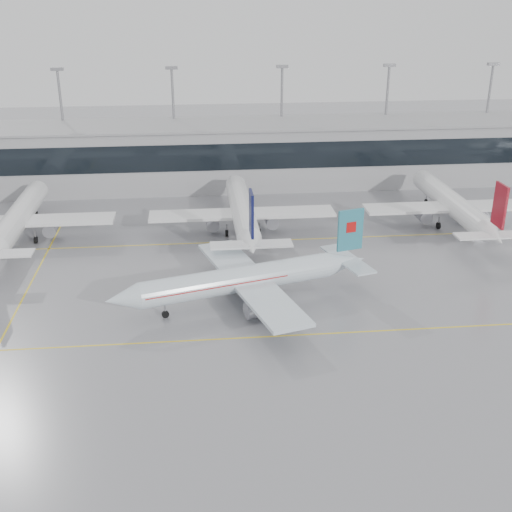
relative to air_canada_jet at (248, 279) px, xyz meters
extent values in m
plane|color=gray|center=(1.35, -8.77, -3.34)|extent=(320.00, 320.00, 0.00)
cube|color=yellow|center=(1.35, -8.77, -3.33)|extent=(120.00, 0.25, 0.01)
cube|color=yellow|center=(1.35, 21.23, -3.33)|extent=(120.00, 0.25, 0.01)
cube|color=yellow|center=(-28.65, 6.23, -3.33)|extent=(0.25, 60.00, 0.01)
cube|color=#959599|center=(1.35, 53.23, 2.66)|extent=(180.00, 15.00, 12.00)
cube|color=black|center=(1.35, 45.68, 4.16)|extent=(180.00, 0.20, 5.00)
cube|color=gray|center=(1.35, 53.23, 8.86)|extent=(182.00, 16.00, 0.40)
cylinder|color=gray|center=(-31.65, 59.23, 7.66)|extent=(0.50, 0.50, 22.00)
cube|color=gray|center=(-31.65, 59.23, 18.96)|extent=(2.40, 1.00, 0.60)
cylinder|color=gray|center=(-9.65, 59.23, 7.66)|extent=(0.50, 0.50, 22.00)
cube|color=gray|center=(-9.65, 59.23, 18.96)|extent=(2.40, 1.00, 0.60)
cylinder|color=gray|center=(12.35, 59.23, 7.66)|extent=(0.50, 0.50, 22.00)
cube|color=gray|center=(12.35, 59.23, 18.96)|extent=(2.40, 1.00, 0.60)
cylinder|color=gray|center=(34.35, 59.23, 7.66)|extent=(0.50, 0.50, 22.00)
cube|color=gray|center=(34.35, 59.23, 18.96)|extent=(2.40, 1.00, 0.60)
cylinder|color=gray|center=(56.35, 59.23, 7.66)|extent=(0.50, 0.50, 22.00)
cube|color=gray|center=(56.35, 59.23, 18.96)|extent=(2.40, 1.00, 0.60)
cylinder|color=silver|center=(-1.26, -0.36, 0.10)|extent=(24.70, 10.00, 3.25)
cone|color=silver|center=(-15.08, -4.36, 0.10)|extent=(4.74, 4.23, 3.25)
cone|color=silver|center=(13.34, 3.85, 0.10)|extent=(6.28, 4.68, 3.25)
cube|color=silver|center=(0.19, 0.05, -0.30)|extent=(12.25, 27.17, 0.45)
cube|color=silver|center=(13.53, 3.91, 0.40)|extent=(5.55, 10.69, 0.25)
cube|color=teal|center=(13.72, 3.96, 4.50)|extent=(3.56, 1.34, 5.54)
cylinder|color=gray|center=(1.04, -4.70, -1.80)|extent=(4.04, 3.02, 2.10)
cylinder|color=gray|center=(-1.63, 4.53, -1.80)|extent=(4.04, 3.02, 2.10)
cylinder|color=gray|center=(-10.27, -2.97, -2.20)|extent=(0.20, 0.20, 1.37)
cylinder|color=black|center=(-10.27, -2.97, -2.89)|extent=(0.95, 0.54, 0.90)
cylinder|color=gray|center=(1.87, -2.17, -2.10)|extent=(0.24, 0.24, 1.37)
cylinder|color=black|center=(1.87, -2.17, -2.79)|extent=(1.18, 0.74, 1.10)
cylinder|color=gray|center=(0.43, 2.83, -2.10)|extent=(0.24, 0.24, 1.37)
cylinder|color=black|center=(0.43, 2.83, -2.79)|extent=(1.18, 0.74, 1.10)
cube|color=#B70F0F|center=(13.72, 3.96, 4.93)|extent=(1.47, 0.82, 1.40)
cube|color=#B70F0F|center=(-4.14, -1.20, 0.30)|extent=(18.20, 8.15, 0.12)
cylinder|color=white|center=(-33.65, 26.23, 0.46)|extent=(3.59, 27.36, 3.59)
cone|color=white|center=(-33.65, 41.91, 0.46)|extent=(3.59, 4.00, 3.59)
cube|color=white|center=(-33.65, 24.73, 0.06)|extent=(29.64, 5.00, 0.45)
cylinder|color=gray|center=(-28.85, 25.23, -1.44)|extent=(2.10, 3.60, 2.10)
cylinder|color=gray|center=(-33.65, 36.91, -2.11)|extent=(0.20, 0.20, 1.56)
cylinder|color=black|center=(-33.65, 36.91, -2.89)|extent=(0.30, 0.90, 0.90)
cylinder|color=gray|center=(-36.25, 23.73, -2.01)|extent=(0.24, 0.24, 1.56)
cylinder|color=black|center=(-36.25, 23.73, -2.79)|extent=(0.45, 1.10, 1.10)
cylinder|color=gray|center=(-31.05, 23.73, -2.01)|extent=(0.24, 0.24, 1.56)
cylinder|color=black|center=(-31.05, 23.73, -2.79)|extent=(0.45, 1.10, 1.10)
cylinder|color=white|center=(1.35, 26.23, 0.46)|extent=(3.59, 27.36, 3.59)
cone|color=white|center=(1.35, 41.91, 0.46)|extent=(3.59, 4.00, 3.59)
cone|color=white|center=(1.35, 9.75, 0.46)|extent=(3.59, 5.60, 3.59)
cube|color=white|center=(1.35, 24.73, 0.06)|extent=(29.64, 5.00, 0.45)
cube|color=white|center=(1.35, 9.55, 0.76)|extent=(11.40, 2.80, 0.25)
cube|color=#0D113C|center=(1.35, 9.35, 5.32)|extent=(0.35, 3.60, 6.12)
cylinder|color=gray|center=(-3.45, 25.23, -1.44)|extent=(2.10, 3.60, 2.10)
cylinder|color=gray|center=(6.15, 25.23, -1.44)|extent=(2.10, 3.60, 2.10)
cylinder|color=gray|center=(1.35, 36.91, -2.11)|extent=(0.20, 0.20, 1.56)
cylinder|color=black|center=(1.35, 36.91, -2.89)|extent=(0.30, 0.90, 0.90)
cylinder|color=gray|center=(-1.25, 23.73, -2.01)|extent=(0.24, 0.24, 1.56)
cylinder|color=black|center=(-1.25, 23.73, -2.79)|extent=(0.45, 1.10, 1.10)
cylinder|color=gray|center=(3.95, 23.73, -2.01)|extent=(0.24, 0.24, 1.56)
cylinder|color=black|center=(3.95, 23.73, -2.79)|extent=(0.45, 1.10, 1.10)
cylinder|color=white|center=(36.35, 26.23, 0.46)|extent=(3.59, 27.36, 3.59)
cone|color=white|center=(36.35, 41.91, 0.46)|extent=(3.59, 4.00, 3.59)
cone|color=white|center=(36.35, 9.75, 0.46)|extent=(3.59, 5.60, 3.59)
cube|color=white|center=(36.35, 24.73, 0.06)|extent=(29.64, 5.00, 0.45)
cube|color=white|center=(36.35, 9.55, 0.76)|extent=(11.40, 2.80, 0.25)
cube|color=maroon|center=(36.35, 9.35, 5.32)|extent=(0.35, 3.60, 6.12)
cylinder|color=gray|center=(31.55, 25.23, -1.44)|extent=(2.10, 3.60, 2.10)
cylinder|color=gray|center=(41.15, 25.23, -1.44)|extent=(2.10, 3.60, 2.10)
cylinder|color=gray|center=(36.35, 36.91, -2.11)|extent=(0.20, 0.20, 1.56)
cylinder|color=black|center=(36.35, 36.91, -2.89)|extent=(0.30, 0.90, 0.90)
cylinder|color=gray|center=(33.75, 23.73, -2.01)|extent=(0.24, 0.24, 1.56)
cylinder|color=black|center=(33.75, 23.73, -2.79)|extent=(0.45, 1.10, 1.10)
cylinder|color=gray|center=(38.95, 23.73, -2.01)|extent=(0.24, 0.24, 1.56)
cylinder|color=black|center=(38.95, 23.73, -2.79)|extent=(0.45, 1.10, 1.10)
camera|label=1|loc=(-6.36, -72.24, 33.41)|focal=45.00mm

